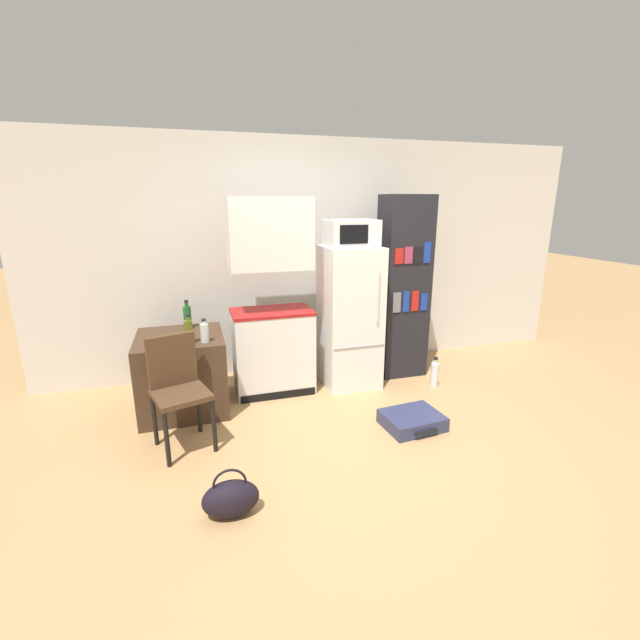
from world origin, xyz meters
The scene contains 14 objects.
ground_plane centered at (0.00, 0.00, 0.00)m, with size 24.00×24.00×0.00m, color tan.
wall_back centered at (0.20, 2.00, 1.30)m, with size 6.40×0.10×2.60m.
side_table centered at (-1.45, 1.21, 0.36)m, with size 0.78×0.78×0.73m.
kitchen_hutch centered at (-0.55, 1.36, 0.91)m, with size 0.81×0.49×1.97m.
refrigerator centered at (0.27, 1.31, 0.74)m, with size 0.57×0.60×1.49m.
microwave centered at (0.27, 1.31, 1.62)m, with size 0.50×0.39×0.26m.
bookshelf centered at (0.94, 1.42, 1.00)m, with size 0.52×0.37×2.00m.
bottle_green_tall centered at (-1.37, 1.45, 0.84)m, with size 0.08×0.08×0.28m.
bottle_olive_oil centered at (-1.36, 0.97, 0.84)m, with size 0.07×0.07×0.26m.
bottle_clear_short centered at (-1.23, 0.96, 0.81)m, with size 0.07×0.07×0.21m.
chair centered at (-1.47, 0.56, 0.55)m, with size 0.50×0.50×0.91m.
suitcase_large_flat centered at (0.47, 0.24, 0.06)m, with size 0.53×0.46×0.12m.
handbag centered at (-1.17, -0.42, 0.12)m, with size 0.36×0.20×0.33m.
water_bottle_front centered at (1.11, 0.94, 0.14)m, with size 0.08×0.08×0.33m.
Camera 1 is at (-1.30, -2.77, 1.93)m, focal length 24.00 mm.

